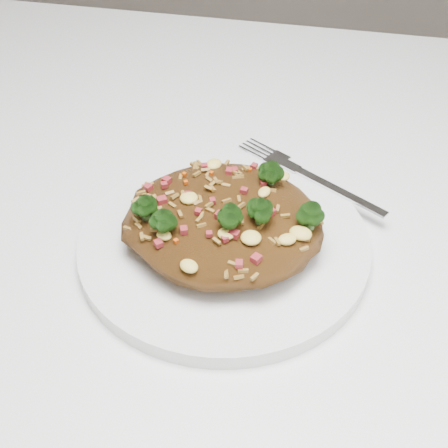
{
  "coord_description": "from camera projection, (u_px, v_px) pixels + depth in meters",
  "views": [
    {
      "loc": [
        -0.04,
        -0.42,
        1.12
      ],
      "look_at": [
        -0.12,
        -0.05,
        0.78
      ],
      "focal_mm": 50.0,
      "sensor_mm": 36.0,
      "label": 1
    }
  ],
  "objects": [
    {
      "name": "fork",
      "position": [
        318.0,
        180.0,
        0.57
      ],
      "size": [
        0.15,
        0.1,
        0.0
      ],
      "rotation": [
        0.0,
        0.0,
        -0.54
      ],
      "color": "silver",
      "rests_on": "plate"
    },
    {
      "name": "fried_rice",
      "position": [
        224.0,
        214.0,
        0.5
      ],
      "size": [
        0.16,
        0.15,
        0.06
      ],
      "color": "brown",
      "rests_on": "plate"
    },
    {
      "name": "dining_table",
      "position": [
        353.0,
        299.0,
        0.6
      ],
      "size": [
        1.2,
        0.8,
        0.75
      ],
      "color": "white",
      "rests_on": "ground"
    },
    {
      "name": "plate",
      "position": [
        224.0,
        243.0,
        0.52
      ],
      "size": [
        0.24,
        0.24,
        0.01
      ],
      "primitive_type": "cylinder",
      "color": "white",
      "rests_on": "dining_table"
    }
  ]
}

